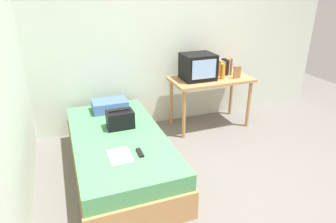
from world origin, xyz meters
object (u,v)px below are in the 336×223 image
bed (119,154)px  remote_dark (140,153)px  desk (211,84)px  book_row (223,67)px  pillow (110,105)px  tv (198,67)px  picture_frame (237,72)px  handbag (120,119)px  magazine (120,156)px  water_bottle (223,71)px

bed → remote_dark: 0.54m
desk → book_row: bearing=23.9°
bed → pillow: size_ratio=4.50×
tv → picture_frame: (0.54, -0.16, -0.09)m
tv → handbag: 1.42m
book_row → handbag: size_ratio=0.81×
magazine → pillow: bearing=84.1°
tv → water_bottle: size_ratio=2.03×
tv → bed: bearing=-150.0°
bed → book_row: book_row is taller
remote_dark → picture_frame: bearing=31.3°
handbag → remote_dark: handbag is taller
tv → handbag: (-1.25, -0.58, -0.35)m
bed → water_bottle: water_bottle is taller
water_bottle → book_row: 0.23m
tv → book_row: tv is taller
tv → pillow: 1.33m
book_row → pillow: bearing=-175.8°
handbag → magazine: size_ratio=1.03×
water_bottle → book_row: (0.12, 0.20, 0.00)m
bed → water_bottle: size_ratio=9.24×
bed → tv: 1.67m
desk → magazine: desk is taller
handbag → tv: bearing=25.0°
desk → pillow: desk is taller
tv → desk: bearing=-7.1°
pillow → picture_frame: bearing=-3.8°
picture_frame → book_row: bearing=110.6°
picture_frame → remote_dark: picture_frame is taller
tv → pillow: bearing=-178.1°
picture_frame → remote_dark: bearing=-148.7°
bed → tv: bearing=30.0°
remote_dark → water_bottle: bearing=35.9°
desk → pillow: size_ratio=2.61×
book_row → magazine: size_ratio=0.83×
picture_frame → handbag: (-1.79, -0.42, -0.26)m
bed → handbag: (0.07, 0.18, 0.34)m
pillow → bed: bearing=-93.7°
bed → book_row: 2.05m
desk → picture_frame: size_ratio=6.58×
book_row → water_bottle: bearing=-120.6°
water_bottle → remote_dark: (-1.53, -1.10, -0.37)m
pillow → magazine: (-0.12, -1.15, -0.06)m
bed → desk: 1.74m
water_bottle → magazine: (-1.72, -1.08, -0.38)m
picture_frame → handbag: size_ratio=0.59×
desk → handbag: (-1.45, -0.56, -0.08)m
book_row → tv: bearing=-169.6°
bed → magazine: magazine is taller
desk → bed: bearing=-154.3°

